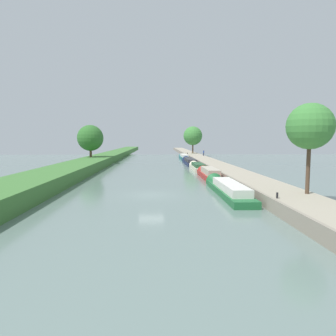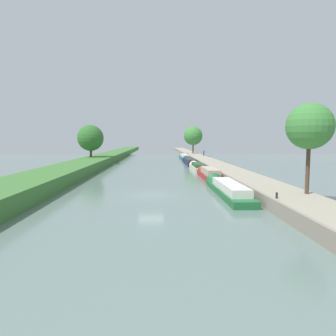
# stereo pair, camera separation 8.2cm
# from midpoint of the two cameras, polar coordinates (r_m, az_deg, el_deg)

# --- Properties ---
(ground_plane) EXTENTS (160.00, 160.00, 0.00)m
(ground_plane) POSITION_cam_midpoint_polar(r_m,az_deg,el_deg) (30.24, -3.28, -5.06)
(ground_plane) COLOR slate
(left_grassy_bank) EXTENTS (6.16, 260.00, 1.63)m
(left_grassy_bank) POSITION_cam_midpoint_polar(r_m,az_deg,el_deg) (32.85, -25.71, -3.32)
(left_grassy_bank) COLOR #3D7033
(left_grassy_bank) RESTS_ON ground_plane
(right_towpath) EXTENTS (4.34, 260.00, 1.04)m
(right_towpath) POSITION_cam_midpoint_polar(r_m,az_deg,el_deg) (32.06, 17.97, -3.78)
(right_towpath) COLOR #9E937F
(right_towpath) RESTS_ON ground_plane
(stone_quay) EXTENTS (0.25, 260.00, 1.09)m
(stone_quay) POSITION_cam_midpoint_polar(r_m,az_deg,el_deg) (31.35, 14.02, -3.83)
(stone_quay) COLOR gray
(stone_quay) RESTS_ON ground_plane
(narrowboat_green) EXTENTS (2.17, 13.99, 2.07)m
(narrowboat_green) POSITION_cam_midpoint_polar(r_m,az_deg,el_deg) (31.32, 10.96, -3.80)
(narrowboat_green) COLOR #1E6033
(narrowboat_green) RESTS_ON ground_plane
(narrowboat_red) EXTENTS (2.02, 10.83, 2.14)m
(narrowboat_red) POSITION_cam_midpoint_polar(r_m,az_deg,el_deg) (43.39, 7.65, -1.08)
(narrowboat_red) COLOR maroon
(narrowboat_red) RESTS_ON ground_plane
(narrowboat_cream) EXTENTS (1.97, 10.91, 1.87)m
(narrowboat_cream) POSITION_cam_midpoint_polar(r_m,az_deg,el_deg) (54.77, 5.49, 0.21)
(narrowboat_cream) COLOR beige
(narrowboat_cream) RESTS_ON ground_plane
(narrowboat_navy) EXTENTS (2.18, 15.15, 2.08)m
(narrowboat_navy) POSITION_cam_midpoint_polar(r_m,az_deg,el_deg) (68.34, 4.01, 1.26)
(narrowboat_navy) COLOR #141E42
(narrowboat_navy) RESTS_ON ground_plane
(narrowboat_teal) EXTENTS (1.84, 14.62, 1.91)m
(narrowboat_teal) POSITION_cam_midpoint_polar(r_m,az_deg,el_deg) (84.36, 2.95, 2.09)
(narrowboat_teal) COLOR #195B60
(narrowboat_teal) RESTS_ON ground_plane
(tree_rightbank_near) EXTENTS (3.74, 3.74, 7.40)m
(tree_rightbank_near) POSITION_cam_midpoint_polar(r_m,az_deg,el_deg) (27.10, 25.19, 7.10)
(tree_rightbank_near) COLOR #4C3828
(tree_rightbank_near) RESTS_ON right_towpath
(tree_rightbank_midnear) EXTENTS (5.94, 5.94, 8.54)m
(tree_rightbank_midnear) POSITION_cam_midpoint_polar(r_m,az_deg,el_deg) (96.36, 4.70, 6.09)
(tree_rightbank_midnear) COLOR brown
(tree_rightbank_midnear) RESTS_ON right_towpath
(tree_leftbank_downstream) EXTENTS (5.63, 5.63, 6.99)m
(tree_leftbank_downstream) POSITION_cam_midpoint_polar(r_m,az_deg,el_deg) (67.92, -14.51, 5.52)
(tree_leftbank_downstream) COLOR brown
(tree_leftbank_downstream) RESTS_ON left_grassy_bank
(person_walking) EXTENTS (0.34, 0.34, 1.66)m
(person_walking) POSITION_cam_midpoint_polar(r_m,az_deg,el_deg) (82.25, 6.72, 2.91)
(person_walking) COLOR #282D42
(person_walking) RESTS_ON right_towpath
(mooring_bollard_near) EXTENTS (0.16, 0.16, 0.45)m
(mooring_bollard_near) POSITION_cam_midpoint_polar(r_m,az_deg,el_deg) (24.42, 19.86, -4.90)
(mooring_bollard_near) COLOR black
(mooring_bollard_near) RESTS_ON right_towpath
(mooring_bollard_far) EXTENTS (0.16, 0.16, 0.45)m
(mooring_bollard_far) POSITION_cam_midpoint_polar(r_m,az_deg,el_deg) (91.29, 3.67, 2.78)
(mooring_bollard_far) COLOR black
(mooring_bollard_far) RESTS_ON right_towpath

